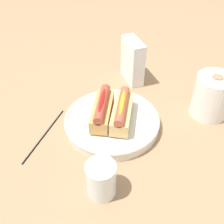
# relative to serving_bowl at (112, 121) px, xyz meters

# --- Properties ---
(ground_plane) EXTENTS (2.40, 2.40, 0.00)m
(ground_plane) POSITION_rel_serving_bowl_xyz_m (0.01, -0.01, -0.02)
(ground_plane) COLOR #9E7A56
(serving_bowl) EXTENTS (0.27, 0.27, 0.03)m
(serving_bowl) POSITION_rel_serving_bowl_xyz_m (0.00, 0.00, 0.00)
(serving_bowl) COLOR silver
(serving_bowl) RESTS_ON ground_plane
(hotdog_front) EXTENTS (0.16, 0.08, 0.06)m
(hotdog_front) POSITION_rel_serving_bowl_xyz_m (-0.01, -0.03, 0.04)
(hotdog_front) COLOR tan
(hotdog_front) RESTS_ON serving_bowl
(hotdog_back) EXTENTS (0.16, 0.09, 0.06)m
(hotdog_back) POSITION_rel_serving_bowl_xyz_m (0.01, 0.03, 0.04)
(hotdog_back) COLOR #DBB270
(hotdog_back) RESTS_ON serving_bowl
(water_glass) EXTENTS (0.07, 0.07, 0.09)m
(water_glass) POSITION_rel_serving_bowl_xyz_m (0.21, -0.05, 0.02)
(water_glass) COLOR white
(water_glass) RESTS_ON ground_plane
(paper_towel_roll) EXTENTS (0.11, 0.11, 0.13)m
(paper_towel_roll) POSITION_rel_serving_bowl_xyz_m (-0.03, 0.30, 0.05)
(paper_towel_roll) COLOR white
(paper_towel_roll) RESTS_ON ground_plane
(napkin_box) EXTENTS (0.12, 0.07, 0.15)m
(napkin_box) POSITION_rel_serving_bowl_xyz_m (-0.23, 0.09, 0.06)
(napkin_box) COLOR white
(napkin_box) RESTS_ON ground_plane
(chopstick_near) EXTENTS (0.20, 0.10, 0.01)m
(chopstick_near) POSITION_rel_serving_bowl_xyz_m (0.02, -0.19, -0.02)
(chopstick_near) COLOR black
(chopstick_near) RESTS_ON ground_plane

